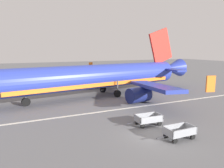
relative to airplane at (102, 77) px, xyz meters
The scene contains 5 objects.
ground_plane 17.06m from the airplane, 96.59° to the right, with size 220.00×220.00×0.00m, color slate.
apron_stripe 8.93m from the airplane, 103.25° to the right, with size 120.00×0.36×0.01m, color silver.
airplane is the anchor object (origin of this frame).
baggage_cart_nearest 18.28m from the airplane, 92.12° to the right, with size 3.55×1.42×1.07m.
baggage_cart_second_in_row 14.59m from the airplane, 94.53° to the right, with size 3.59×1.56×1.07m.
Camera 1 is at (-10.98, -14.18, 7.37)m, focal length 34.21 mm.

